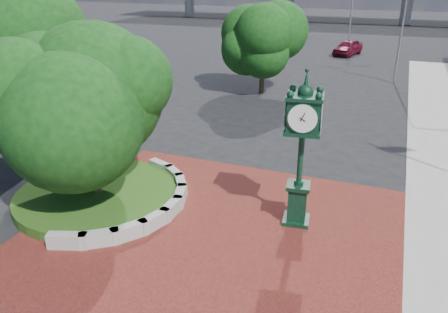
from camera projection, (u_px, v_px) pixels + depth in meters
ground at (218, 226)px, 15.10m from camera, size 200.00×200.00×0.00m
plaza at (207, 240)px, 14.24m from camera, size 12.00×12.00×0.04m
planter_wall at (150, 205)px, 15.92m from camera, size 2.96×6.77×0.54m
grass_bed at (98, 195)px, 16.72m from camera, size 6.10×6.10×0.40m
tree_planter at (87, 107)px, 15.35m from camera, size 5.20×5.20×6.33m
tree_northwest at (19, 57)px, 22.20m from camera, size 5.60×5.60×6.93m
tree_street at (263, 47)px, 30.61m from camera, size 4.40×4.40×5.45m
post_clock at (302, 145)px, 14.16m from camera, size 1.23×1.23×5.33m
parked_car at (348, 47)px, 46.02m from camera, size 3.01×4.97×1.58m
street_lamp_near at (407, 16)px, 32.55m from camera, size 1.96×0.26×8.72m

